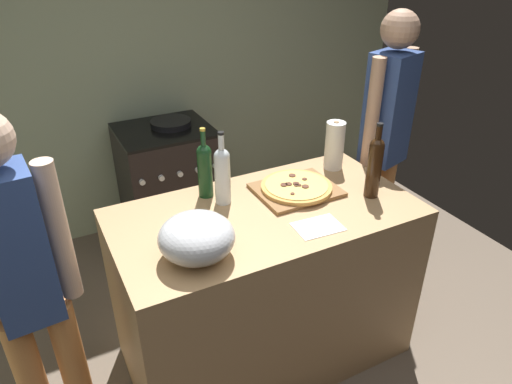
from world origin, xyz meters
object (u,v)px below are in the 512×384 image
at_px(paper_towel_roll, 334,146).
at_px(wine_bottle_dark, 375,165).
at_px(pizza, 296,186).
at_px(mixing_bowl, 197,238).
at_px(wine_bottle_clear, 205,168).
at_px(person_in_stripes, 27,289).
at_px(person_in_red, 385,137).
at_px(stove, 169,186).
at_px(wine_bottle_amber, 222,173).

height_order(paper_towel_roll, wine_bottle_dark, wine_bottle_dark).
height_order(pizza, paper_towel_roll, paper_towel_roll).
bearing_deg(mixing_bowl, wine_bottle_clear, 64.08).
distance_m(wine_bottle_dark, person_in_stripes, 1.58).
height_order(paper_towel_roll, person_in_stripes, person_in_stripes).
relative_size(mixing_bowl, person_in_red, 0.18).
height_order(stove, person_in_red, person_in_red).
xyz_separation_m(wine_bottle_clear, stove, (0.10, 1.02, -0.61)).
bearing_deg(wine_bottle_clear, paper_towel_roll, -2.46).
distance_m(mixing_bowl, paper_towel_roll, 1.05).
bearing_deg(person_in_red, wine_bottle_dark, -136.53).
relative_size(wine_bottle_dark, wine_bottle_amber, 1.05).
relative_size(pizza, wine_bottle_clear, 1.01).
relative_size(mixing_bowl, wine_bottle_amber, 0.85).
distance_m(mixing_bowl, wine_bottle_clear, 0.51).
bearing_deg(person_in_stripes, mixing_bowl, -9.47).
relative_size(pizza, person_in_stripes, 0.22).
xyz_separation_m(pizza, person_in_red, (0.73, 0.20, 0.05)).
xyz_separation_m(mixing_bowl, wine_bottle_amber, (0.27, 0.35, 0.06)).
height_order(mixing_bowl, wine_bottle_amber, wine_bottle_amber).
relative_size(wine_bottle_clear, stove, 0.38).
height_order(mixing_bowl, paper_towel_roll, paper_towel_roll).
relative_size(pizza, paper_towel_roll, 1.33).
xyz_separation_m(wine_bottle_dark, person_in_red, (0.42, 0.40, -0.08)).
bearing_deg(wine_bottle_amber, wine_bottle_clear, 116.38).
bearing_deg(stove, wine_bottle_amber, -92.60).
height_order(mixing_bowl, stove, mixing_bowl).
relative_size(mixing_bowl, paper_towel_roll, 1.14).
bearing_deg(person_in_stripes, stove, 55.25).
height_order(wine_bottle_clear, person_in_red, person_in_red).
bearing_deg(person_in_stripes, pizza, 7.83).
relative_size(wine_bottle_dark, person_in_stripes, 0.24).
height_order(paper_towel_roll, stove, paper_towel_roll).
bearing_deg(stove, pizza, -75.16).
bearing_deg(mixing_bowl, stove, 77.73).
relative_size(stove, person_in_red, 0.55).
bearing_deg(person_in_stripes, wine_bottle_amber, 15.51).
bearing_deg(wine_bottle_dark, pizza, 146.62).
bearing_deg(person_in_red, wine_bottle_clear, -178.82).
bearing_deg(wine_bottle_amber, stove, 87.40).
bearing_deg(person_in_red, paper_towel_roll, -172.21).
relative_size(pizza, wine_bottle_dark, 0.94).
bearing_deg(stove, person_in_red, -43.56).
xyz_separation_m(paper_towel_roll, wine_bottle_clear, (-0.74, 0.03, 0.02)).
relative_size(mixing_bowl, wine_bottle_dark, 0.81).
height_order(mixing_bowl, wine_bottle_dark, wine_bottle_dark).
relative_size(mixing_bowl, person_in_stripes, 0.19).
distance_m(paper_towel_roll, person_in_stripes, 1.62).
xyz_separation_m(mixing_bowl, wine_bottle_clear, (0.22, 0.45, 0.06)).
xyz_separation_m(mixing_bowl, stove, (0.32, 1.47, -0.56)).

